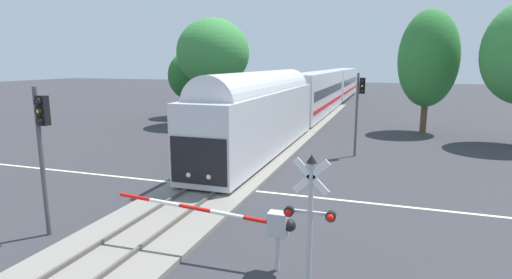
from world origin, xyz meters
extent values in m
plane|color=#333338|center=(0.00, 0.00, 0.00)|extent=(220.00, 220.00, 0.00)
cube|color=beige|center=(0.00, 0.00, 0.00)|extent=(44.00, 0.20, 0.01)
cube|color=gray|center=(0.00, 0.00, 0.09)|extent=(4.40, 80.00, 0.18)
cube|color=#56514C|center=(-0.72, 0.00, 0.25)|extent=(0.10, 80.00, 0.14)
cube|color=#56514C|center=(0.72, 0.00, 0.25)|extent=(0.10, 80.00, 0.14)
cube|color=silver|center=(0.00, 7.51, 2.27)|extent=(3.00, 18.23, 3.90)
cube|color=black|center=(0.00, -1.62, 1.69)|extent=(2.76, 0.08, 2.15)
cylinder|color=silver|center=(0.00, 7.51, 4.10)|extent=(2.76, 16.40, 2.76)
sphere|color=#F4F2CC|center=(-0.50, -1.63, 1.00)|extent=(0.24, 0.24, 0.24)
sphere|color=#F4F2CC|center=(0.50, -1.63, 1.00)|extent=(0.24, 0.24, 0.24)
cube|color=silver|center=(0.00, 29.13, 2.62)|extent=(3.00, 23.21, 4.60)
cube|color=black|center=(1.51, 29.13, 2.92)|extent=(0.04, 20.89, 0.90)
cube|color=red|center=(1.52, 29.13, 1.47)|extent=(0.04, 21.36, 0.36)
cube|color=silver|center=(0.00, 53.24, 2.62)|extent=(3.00, 23.21, 4.60)
cube|color=black|center=(1.51, 53.24, 2.92)|extent=(0.04, 20.89, 0.90)
cube|color=red|center=(1.52, 53.24, 1.47)|extent=(0.04, 21.36, 0.36)
cylinder|color=#B7B7BC|center=(5.13, -6.82, 0.55)|extent=(0.14, 0.14, 1.10)
cube|color=#B7B7BC|center=(5.13, -6.82, 1.45)|extent=(0.56, 0.40, 0.70)
sphere|color=black|center=(5.48, -6.82, 1.45)|extent=(0.36, 0.36, 0.36)
cylinder|color=red|center=(4.60, -6.82, 1.48)|extent=(1.07, 0.12, 0.18)
cylinder|color=white|center=(3.54, -6.82, 1.55)|extent=(1.07, 0.12, 0.18)
cylinder|color=red|center=(2.47, -6.82, 1.61)|extent=(1.07, 0.12, 0.18)
cylinder|color=white|center=(1.41, -6.82, 1.67)|extent=(1.07, 0.12, 0.18)
cylinder|color=red|center=(0.34, -6.82, 1.74)|extent=(1.07, 0.12, 0.18)
sphere|color=red|center=(-0.19, -6.82, 1.77)|extent=(0.14, 0.14, 0.14)
cylinder|color=#B2B2B7|center=(6.18, -7.46, 1.75)|extent=(0.14, 0.14, 3.50)
cube|color=white|center=(6.18, -7.48, 3.15)|extent=(0.98, 0.05, 0.98)
cube|color=white|center=(6.18, -7.48, 3.15)|extent=(0.98, 0.05, 0.98)
cube|color=#B2B2B7|center=(6.18, -7.46, 2.17)|extent=(1.10, 0.08, 0.08)
cylinder|color=black|center=(5.63, -7.56, 2.17)|extent=(0.26, 0.18, 0.26)
cylinder|color=black|center=(6.73, -7.56, 2.17)|extent=(0.26, 0.18, 0.26)
sphere|color=red|center=(5.63, -7.66, 2.17)|extent=(0.20, 0.20, 0.20)
sphere|color=red|center=(6.73, -7.66, 2.17)|extent=(0.20, 0.20, 0.20)
cone|color=black|center=(6.18, -7.46, 3.62)|extent=(0.28, 0.28, 0.22)
cylinder|color=#B7B7BC|center=(-5.13, 6.82, 0.55)|extent=(0.14, 0.14, 1.10)
cube|color=#B7B7BC|center=(-5.13, 6.82, 1.45)|extent=(0.56, 0.40, 0.70)
sphere|color=black|center=(-5.48, 6.82, 1.45)|extent=(0.36, 0.36, 0.36)
cylinder|color=red|center=(-4.65, 6.82, 1.49)|extent=(0.98, 0.12, 0.19)
cylinder|color=white|center=(-3.67, 6.82, 1.56)|extent=(0.98, 0.12, 0.19)
cylinder|color=red|center=(-2.70, 6.82, 1.63)|extent=(0.98, 0.12, 0.19)
cylinder|color=white|center=(-1.73, 6.82, 1.70)|extent=(0.98, 0.12, 0.19)
cylinder|color=red|center=(-0.75, 6.82, 1.78)|extent=(0.98, 0.12, 0.19)
sphere|color=red|center=(-0.27, 6.82, 1.81)|extent=(0.14, 0.14, 0.14)
cylinder|color=#4C4C51|center=(-3.27, -6.98, 2.63)|extent=(0.16, 0.16, 5.26)
cube|color=black|center=(-2.99, -6.98, 4.46)|extent=(0.34, 0.26, 1.00)
sphere|color=#262626|center=(-2.99, -7.13, 4.78)|extent=(0.20, 0.20, 0.20)
cylinder|color=black|center=(-2.99, -7.16, 4.78)|extent=(0.24, 0.10, 0.24)
sphere|color=yellow|center=(-2.99, -7.13, 4.46)|extent=(0.20, 0.20, 0.20)
cylinder|color=black|center=(-2.99, -7.16, 4.46)|extent=(0.24, 0.10, 0.24)
sphere|color=#262626|center=(-2.99, -7.13, 4.14)|extent=(0.20, 0.20, 0.20)
cylinder|color=black|center=(-2.99, -7.16, 4.14)|extent=(0.24, 0.10, 0.24)
cylinder|color=#4C4C51|center=(6.01, 8.96, 2.69)|extent=(0.16, 0.16, 5.38)
cube|color=black|center=(6.29, 8.96, 4.58)|extent=(0.34, 0.26, 1.00)
sphere|color=#262626|center=(6.29, 8.81, 4.90)|extent=(0.20, 0.20, 0.20)
cylinder|color=black|center=(6.29, 8.78, 4.90)|extent=(0.24, 0.10, 0.24)
sphere|color=yellow|center=(6.29, 8.81, 4.58)|extent=(0.20, 0.20, 0.20)
cylinder|color=black|center=(6.29, 8.78, 4.58)|extent=(0.24, 0.10, 0.24)
sphere|color=#262626|center=(6.29, 8.81, 4.26)|extent=(0.20, 0.20, 0.20)
cylinder|color=black|center=(6.29, 8.78, 4.26)|extent=(0.24, 0.10, 0.24)
cylinder|color=brown|center=(10.87, 20.06, 1.65)|extent=(0.54, 0.54, 3.29)
ellipsoid|color=#2D7533|center=(10.87, 20.06, 6.35)|extent=(4.93, 4.93, 8.15)
cylinder|color=brown|center=(-12.82, 22.70, 1.27)|extent=(0.43, 0.43, 2.54)
ellipsoid|color=#236628|center=(-12.82, 22.70, 4.59)|extent=(5.20, 5.20, 5.45)
cylinder|color=#4C3828|center=(-8.28, 18.42, 2.24)|extent=(0.61, 0.61, 4.47)
ellipsoid|color=#38843D|center=(-8.28, 18.42, 6.92)|extent=(6.91, 6.91, 6.53)
camera|label=1|loc=(7.99, -17.38, 6.04)|focal=28.18mm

